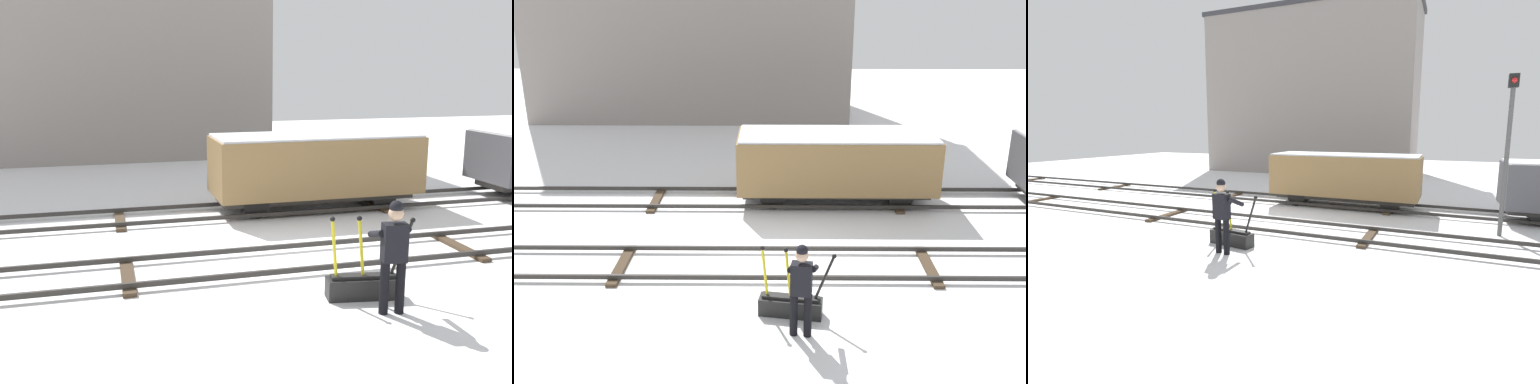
% 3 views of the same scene
% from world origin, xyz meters
% --- Properties ---
extents(ground_plane, '(60.00, 60.00, 0.00)m').
position_xyz_m(ground_plane, '(0.00, 0.00, 0.00)').
color(ground_plane, white).
extents(track_main_line, '(44.00, 1.94, 0.18)m').
position_xyz_m(track_main_line, '(0.00, 0.00, 0.11)').
color(track_main_line, '#2D2B28').
rests_on(track_main_line, ground_plane).
extents(track_siding_near, '(44.00, 1.94, 0.18)m').
position_xyz_m(track_siding_near, '(0.00, 4.15, 0.11)').
color(track_siding_near, '#2D2B28').
rests_on(track_siding_near, ground_plane).
extents(switch_lever_frame, '(1.49, 0.55, 1.45)m').
position_xyz_m(switch_lever_frame, '(0.31, -1.98, 0.25)').
color(switch_lever_frame, black).
rests_on(switch_lever_frame, ground_plane).
extents(rail_worker, '(0.62, 0.76, 1.85)m').
position_xyz_m(rail_worker, '(0.49, -2.65, 1.06)').
color(rail_worker, black).
rests_on(rail_worker, ground_plane).
extents(signal_post, '(0.24, 0.32, 4.49)m').
position_xyz_m(signal_post, '(6.91, 1.82, 2.70)').
color(signal_post, '#4C4C4C').
rests_on(signal_post, ground_plane).
extents(apartment_building, '(14.61, 5.72, 11.18)m').
position_xyz_m(apartment_building, '(-3.88, 16.19, 5.60)').
color(apartment_building, gray).
rests_on(apartment_building, ground_plane).
extents(freight_car_mid_siding, '(5.63, 2.07, 2.08)m').
position_xyz_m(freight_car_mid_siding, '(1.75, 4.15, 1.22)').
color(freight_car_mid_siding, '#2D2B28').
rests_on(freight_car_mid_siding, ground_plane).
extents(perched_bird_roof_left, '(0.14, 0.27, 0.13)m').
position_xyz_m(perched_bird_roof_left, '(1.76, 17.05, 11.24)').
color(perched_bird_roof_left, '#333338').
rests_on(perched_bird_roof_left, apartment_building).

